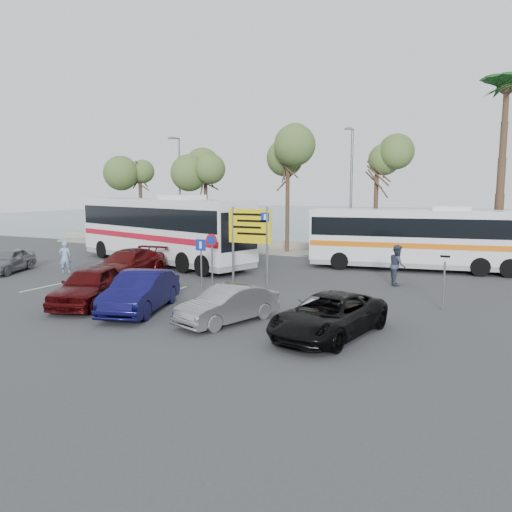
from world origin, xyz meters
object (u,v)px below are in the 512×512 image
at_px(car_blue, 141,292).
at_px(coach_bus_left, 162,232).
at_px(car_red, 91,286).
at_px(street_lamp_right, 351,186).
at_px(pedestrian_near, 65,257).
at_px(coach_bus_right, 416,240).
at_px(direction_sign, 250,232).
at_px(car_maroon, 128,265).
at_px(car_silver_a, 8,260).
at_px(suv_black, 329,315).
at_px(car_silver_b, 228,305).
at_px(street_lamp_left, 179,187).
at_px(pedestrian_far, 397,265).

bearing_deg(car_blue, coach_bus_left, 106.19).
bearing_deg(coach_bus_left, car_red, -68.25).
height_order(street_lamp_right, pedestrian_near, street_lamp_right).
distance_m(street_lamp_right, coach_bus_right, 6.17).
height_order(direction_sign, car_maroon, direction_sign).
bearing_deg(car_blue, street_lamp_right, 63.26).
distance_m(car_silver_a, suv_black, 19.37).
relative_size(car_blue, car_silver_b, 1.18).
distance_m(street_lamp_right, car_silver_b, 17.49).
xyz_separation_m(coach_bus_left, coach_bus_right, (14.00, 4.00, -0.27)).
xyz_separation_m(street_lamp_left, car_silver_a, (-2.00, -13.25, -3.96)).
height_order(street_lamp_left, direction_sign, street_lamp_left).
relative_size(street_lamp_right, pedestrian_near, 4.73).
relative_size(street_lamp_right, car_red, 1.82).
bearing_deg(pedestrian_near, street_lamp_left, -126.55).
distance_m(coach_bus_right, car_red, 17.23).
relative_size(street_lamp_left, car_maroon, 1.61).
bearing_deg(coach_bus_right, street_lamp_left, 170.21).
xyz_separation_m(street_lamp_right, pedestrian_far, (4.39, -7.84, -3.66)).
bearing_deg(suv_black, coach_bus_left, 154.54).
relative_size(pedestrian_near, pedestrian_far, 0.90).
relative_size(coach_bus_left, pedestrian_far, 7.16).
xyz_separation_m(car_silver_a, car_maroon, (7.09, 1.23, 0.08)).
bearing_deg(car_maroon, coach_bus_right, 31.14).
distance_m(street_lamp_left, coach_bus_left, 8.29).
height_order(street_lamp_right, car_red, street_lamp_right).
xyz_separation_m(street_lamp_left, car_maroon, (5.09, -12.02, -3.88)).
xyz_separation_m(car_silver_a, car_red, (9.49, -3.77, 0.11)).
relative_size(direction_sign, pedestrian_far, 1.92).
bearing_deg(car_silver_b, car_maroon, 168.21).
height_order(suv_black, pedestrian_far, pedestrian_far).
relative_size(car_red, pedestrian_near, 2.60).
height_order(street_lamp_left, coach_bus_left, street_lamp_left).
distance_m(street_lamp_left, street_lamp_right, 13.00).
distance_m(car_blue, suv_black, 7.11).
height_order(direction_sign, suv_black, direction_sign).
bearing_deg(car_maroon, direction_sign, 11.20).
bearing_deg(car_red, street_lamp_right, 54.08).
distance_m(car_maroon, pedestrian_far, 13.00).
height_order(coach_bus_right, pedestrian_near, coach_bus_right).
relative_size(coach_bus_right, pedestrian_near, 6.82).
height_order(street_lamp_right, direction_sign, street_lamp_right).
bearing_deg(car_silver_a, car_red, -43.03).
distance_m(car_blue, pedestrian_near, 10.15).
xyz_separation_m(car_blue, pedestrian_near, (-8.89, 4.90, 0.12)).
xyz_separation_m(coach_bus_right, car_silver_a, (-19.50, -10.23, -1.00)).
bearing_deg(pedestrian_far, coach_bus_left, 67.96).
bearing_deg(pedestrian_near, car_maroon, 140.15).
relative_size(coach_bus_right, car_silver_a, 3.08).
relative_size(coach_bus_right, pedestrian_far, 6.17).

